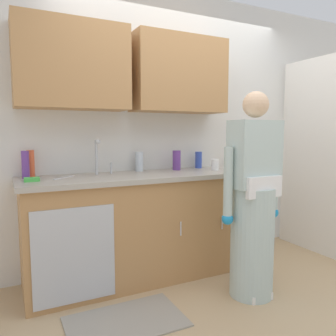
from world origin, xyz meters
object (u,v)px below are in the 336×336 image
object	(u,v)px
bottle_cleaner_spray	(139,162)
cup_by_sink	(215,165)
bottle_dish_liquid	(177,160)
sponge	(32,179)
bottle_water_short	(25,165)
bottle_water_tall	(199,160)
bottle_soap	(31,164)
knife_on_counter	(64,178)
person_at_sink	(253,211)
sink	(106,178)

from	to	relation	value
bottle_cleaner_spray	cup_by_sink	size ratio (longest dim) A/B	1.70
bottle_dish_liquid	sponge	distance (m)	1.36
bottle_water_short	bottle_water_tall	bearing A→B (deg)	2.18
bottle_soap	bottle_dish_liquid	world-z (taller)	bottle_soap
bottle_cleaner_spray	knife_on_counter	distance (m)	0.75
bottle_water_short	knife_on_counter	xyz separation A→B (m)	(0.28, -0.10, -0.11)
person_at_sink	cup_by_sink	world-z (taller)	person_at_sink
sink	sponge	size ratio (longest dim) A/B	4.55
sink	knife_on_counter	distance (m)	0.34
person_at_sink	bottle_water_tall	xyz separation A→B (m)	(0.07, 0.94, 0.33)
person_at_sink	bottle_cleaner_spray	distance (m)	1.16
bottle_water_short	knife_on_counter	bearing A→B (deg)	-19.76
person_at_sink	knife_on_counter	size ratio (longest dim) A/B	6.75
bottle_soap	cup_by_sink	world-z (taller)	bottle_soap
sponge	bottle_dish_liquid	bearing A→B (deg)	8.50
bottle_dish_liquid	cup_by_sink	world-z (taller)	bottle_dish_liquid
bottle_water_tall	cup_by_sink	distance (m)	0.25
bottle_water_tall	cup_by_sink	size ratio (longest dim) A/B	1.55
person_at_sink	bottle_dish_liquid	bearing A→B (deg)	104.01
sponge	bottle_soap	bearing A→B (deg)	86.67
sink	knife_on_counter	size ratio (longest dim) A/B	2.08
person_at_sink	bottle_soap	world-z (taller)	person_at_sink
bottle_water_tall	bottle_dish_liquid	world-z (taller)	bottle_dish_liquid
bottle_water_tall	knife_on_counter	xyz separation A→B (m)	(-1.38, -0.16, -0.08)
knife_on_counter	sink	bearing A→B (deg)	130.43
bottle_water_short	bottle_soap	size ratio (longest dim) A/B	1.00
bottle_water_tall	bottle_water_short	size ratio (longest dim) A/B	0.76
bottle_cleaner_spray	sponge	size ratio (longest dim) A/B	1.68
bottle_soap	sponge	xyz separation A→B (m)	(-0.02, -0.28, -0.10)
bottle_soap	cup_by_sink	distance (m)	1.68
person_at_sink	cup_by_sink	bearing A→B (deg)	81.07
sponge	bottle_water_short	bearing A→B (deg)	98.48
bottle_water_tall	bottle_soap	size ratio (longest dim) A/B	0.76
bottle_water_short	bottle_soap	world-z (taller)	same
bottle_cleaner_spray	bottle_dish_liquid	bearing A→B (deg)	-9.04
bottle_water_tall	sponge	size ratio (longest dim) A/B	1.53
person_at_sink	bottle_water_short	world-z (taller)	person_at_sink
sink	bottle_cleaner_spray	world-z (taller)	sink
bottle_soap	cup_by_sink	bearing A→B (deg)	-9.23
sponge	cup_by_sink	bearing A→B (deg)	0.47
bottle_soap	cup_by_sink	size ratio (longest dim) A/B	2.05
sink	knife_on_counter	bearing A→B (deg)	172.36
sink	bottle_water_short	size ratio (longest dim) A/B	2.25
person_at_sink	sponge	size ratio (longest dim) A/B	14.73
bottle_water_tall	bottle_water_short	world-z (taller)	bottle_water_short
bottle_cleaner_spray	bottle_water_short	xyz separation A→B (m)	(-1.00, -0.06, 0.02)
sink	person_at_sink	bearing A→B (deg)	-36.66
bottle_cleaner_spray	person_at_sink	bearing A→B (deg)	-57.80
cup_by_sink	knife_on_counter	size ratio (longest dim) A/B	0.45
bottle_water_tall	bottle_dish_liquid	distance (m)	0.29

